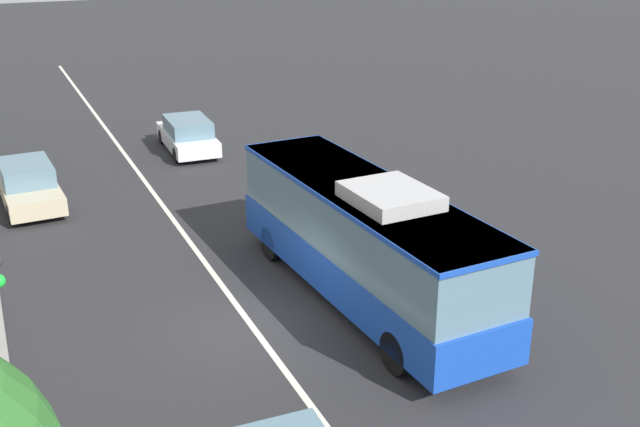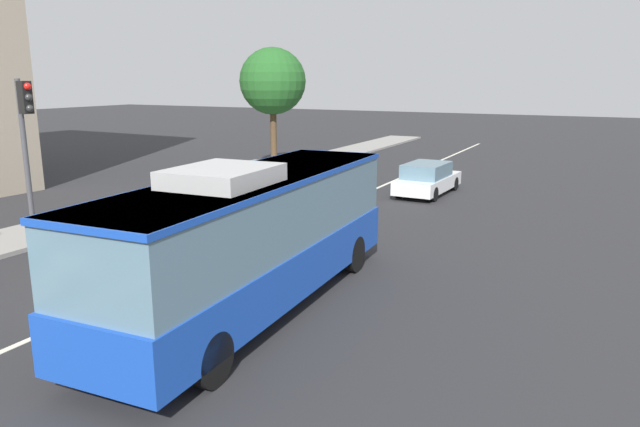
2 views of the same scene
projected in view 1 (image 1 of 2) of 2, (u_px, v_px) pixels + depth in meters
ground_plane at (251, 325)px, 19.11m from camera, size 160.00×160.00×0.00m
lane_centre_line at (251, 325)px, 19.11m from camera, size 76.00×0.16×0.01m
transit_bus at (364, 236)px, 19.78m from camera, size 10.11×3.00×3.46m
sedan_white at (188, 135)px, 32.79m from camera, size 4.57×1.97×1.46m
sedan_beige at (28, 185)px, 26.78m from camera, size 4.58×2.02×1.46m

